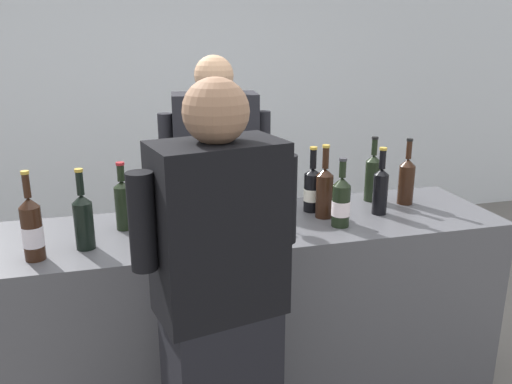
% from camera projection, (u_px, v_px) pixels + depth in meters
% --- Properties ---
extents(wall_back, '(8.00, 0.10, 2.80)m').
position_uv_depth(wall_back, '(180.00, 83.00, 4.69)').
color(wall_back, silver).
rests_on(wall_back, ground_plane).
extents(counter, '(2.34, 0.64, 0.99)m').
position_uv_depth(counter, '(253.00, 319.00, 2.55)').
color(counter, '#4C4C51').
rests_on(counter, ground_plane).
extents(wine_bottle_0, '(0.07, 0.07, 0.31)m').
position_uv_depth(wine_bottle_0, '(123.00, 203.00, 2.31)').
color(wine_bottle_0, black).
rests_on(wine_bottle_0, counter).
extents(wine_bottle_1, '(0.08, 0.08, 0.32)m').
position_uv_depth(wine_bottle_1, '(312.00, 189.00, 2.55)').
color(wine_bottle_1, black).
rests_on(wine_bottle_1, counter).
extents(wine_bottle_2, '(0.08, 0.08, 0.31)m').
position_uv_depth(wine_bottle_2, '(239.00, 194.00, 2.48)').
color(wine_bottle_2, black).
rests_on(wine_bottle_2, counter).
extents(wine_bottle_3, '(0.08, 0.08, 0.34)m').
position_uv_depth(wine_bottle_3, '(164.00, 205.00, 2.30)').
color(wine_bottle_3, black).
rests_on(wine_bottle_3, counter).
extents(wine_bottle_4, '(0.08, 0.08, 0.35)m').
position_uv_depth(wine_bottle_4, '(324.00, 191.00, 2.46)').
color(wine_bottle_4, black).
rests_on(wine_bottle_4, counter).
extents(wine_bottle_5, '(0.08, 0.08, 0.33)m').
position_uv_depth(wine_bottle_5, '(83.00, 219.00, 2.10)').
color(wine_bottle_5, black).
rests_on(wine_bottle_5, counter).
extents(wine_bottle_6, '(0.08, 0.08, 0.34)m').
position_uv_depth(wine_bottle_6, '(406.00, 180.00, 2.66)').
color(wine_bottle_6, black).
rests_on(wine_bottle_6, counter).
extents(wine_bottle_7, '(0.08, 0.08, 0.31)m').
position_uv_depth(wine_bottle_7, '(341.00, 202.00, 2.35)').
color(wine_bottle_7, black).
rests_on(wine_bottle_7, counter).
extents(wine_bottle_8, '(0.08, 0.08, 0.35)m').
position_uv_depth(wine_bottle_8, '(32.00, 229.00, 1.99)').
color(wine_bottle_8, black).
rests_on(wine_bottle_8, counter).
extents(wine_bottle_9, '(0.09, 0.09, 0.34)m').
position_uv_depth(wine_bottle_9, '(188.00, 211.00, 2.21)').
color(wine_bottle_9, black).
rests_on(wine_bottle_9, counter).
extents(wine_bottle_10, '(0.07, 0.07, 0.33)m').
position_uv_depth(wine_bottle_10, '(380.00, 189.00, 2.51)').
color(wine_bottle_10, black).
rests_on(wine_bottle_10, counter).
extents(wine_bottle_11, '(0.08, 0.08, 0.34)m').
position_uv_depth(wine_bottle_11, '(373.00, 176.00, 2.70)').
color(wine_bottle_11, black).
rests_on(wine_bottle_11, counter).
extents(wine_glass, '(0.08, 0.08, 0.20)m').
position_uv_depth(wine_glass, '(288.00, 201.00, 2.29)').
color(wine_glass, silver).
rests_on(wine_glass, counter).
extents(person_server, '(0.62, 0.29, 1.72)m').
position_uv_depth(person_server, '(217.00, 213.00, 3.02)').
color(person_server, black).
rests_on(person_server, ground_plane).
extents(person_guest, '(0.55, 0.32, 1.71)m').
position_uv_depth(person_guest, '(221.00, 339.00, 1.78)').
color(person_guest, black).
rests_on(person_guest, ground_plane).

